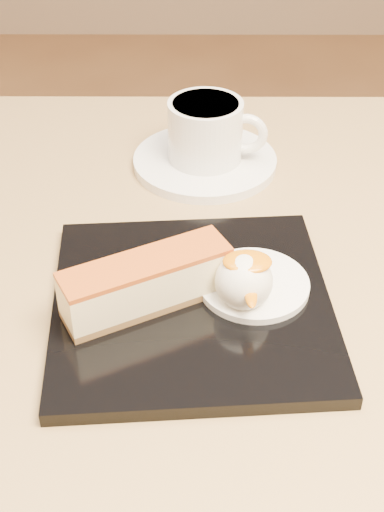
{
  "coord_description": "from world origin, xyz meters",
  "views": [
    {
      "loc": [
        0.01,
        -0.41,
        1.11
      ],
      "look_at": [
        0.01,
        0.03,
        0.76
      ],
      "focal_mm": 50.0,
      "sensor_mm": 36.0,
      "label": 1
    }
  ],
  "objects_px": {
    "table": "(179,441)",
    "coffee_cup": "(207,130)",
    "ice_cream_scoop": "(244,281)",
    "saucer": "(205,161)",
    "cheesecake": "(147,282)",
    "dessert_plate": "(192,305)"
  },
  "relations": [
    {
      "from": "cheesecake",
      "to": "coffee_cup",
      "type": "relative_size",
      "value": 1.32
    },
    {
      "from": "saucer",
      "to": "coffee_cup",
      "type": "bearing_deg",
      "value": -8.61
    },
    {
      "from": "dessert_plate",
      "to": "saucer",
      "type": "relative_size",
      "value": 1.47
    },
    {
      "from": "cheesecake",
      "to": "coffee_cup",
      "type": "distance_m",
      "value": 0.24
    },
    {
      "from": "cheesecake",
      "to": "table",
      "type": "bearing_deg",
      "value": -38.75
    },
    {
      "from": "ice_cream_scoop",
      "to": "saucer",
      "type": "xyz_separation_m",
      "value": [
        -0.03,
        0.23,
        -0.03
      ]
    },
    {
      "from": "table",
      "to": "coffee_cup",
      "type": "relative_size",
      "value": 7.83
    },
    {
      "from": "table",
      "to": "saucer",
      "type": "xyz_separation_m",
      "value": [
        0.02,
        0.24,
        0.16
      ]
    },
    {
      "from": "dessert_plate",
      "to": "coffee_cup",
      "type": "bearing_deg",
      "value": 86.28
    },
    {
      "from": "cheesecake",
      "to": "saucer",
      "type": "xyz_separation_m",
      "value": [
        0.05,
        0.23,
        -0.03
      ]
    },
    {
      "from": "ice_cream_scoop",
      "to": "table",
      "type": "bearing_deg",
      "value": -174.85
    },
    {
      "from": "table",
      "to": "ice_cream_scoop",
      "type": "xyz_separation_m",
      "value": [
        0.05,
        0.0,
        0.19
      ]
    },
    {
      "from": "dessert_plate",
      "to": "ice_cream_scoop",
      "type": "xyz_separation_m",
      "value": [
        0.04,
        -0.0,
        0.03
      ]
    },
    {
      "from": "cheesecake",
      "to": "saucer",
      "type": "height_order",
      "value": "cheesecake"
    },
    {
      "from": "ice_cream_scoop",
      "to": "saucer",
      "type": "distance_m",
      "value": 0.23
    },
    {
      "from": "saucer",
      "to": "coffee_cup",
      "type": "height_order",
      "value": "coffee_cup"
    },
    {
      "from": "dessert_plate",
      "to": "ice_cream_scoop",
      "type": "relative_size",
      "value": 4.88
    },
    {
      "from": "table",
      "to": "coffee_cup",
      "type": "height_order",
      "value": "coffee_cup"
    },
    {
      "from": "cheesecake",
      "to": "ice_cream_scoop",
      "type": "xyz_separation_m",
      "value": [
        0.08,
        0.0,
        0.0
      ]
    },
    {
      "from": "saucer",
      "to": "coffee_cup",
      "type": "xyz_separation_m",
      "value": [
        0.0,
        -0.0,
        0.04
      ]
    },
    {
      "from": "ice_cream_scoop",
      "to": "saucer",
      "type": "bearing_deg",
      "value": 96.74
    },
    {
      "from": "table",
      "to": "ice_cream_scoop",
      "type": "height_order",
      "value": "ice_cream_scoop"
    }
  ]
}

